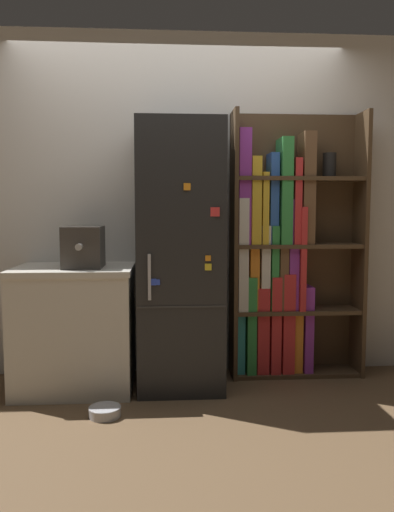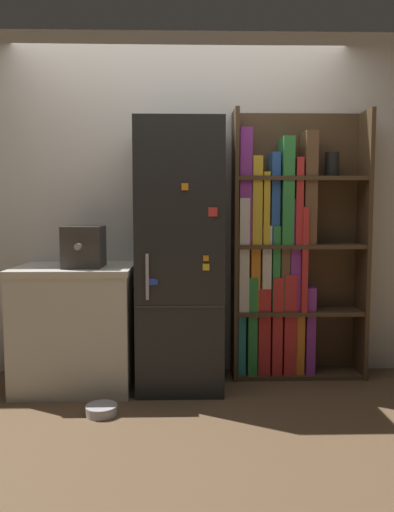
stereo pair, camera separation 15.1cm
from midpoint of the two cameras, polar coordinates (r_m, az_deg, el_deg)
name	(u,v)px [view 2 (the right image)]	position (r m, az deg, el deg)	size (l,w,h in m)	color
ground_plane	(180,390)	(3.63, -0.71, -15.12)	(16.00, 16.00, 0.00)	brown
wall_back	(180,206)	(3.88, -0.82, 5.79)	(8.00, 0.05, 2.60)	silver
refrigerator	(180,256)	(3.55, -0.75, -0.03)	(0.60, 0.65, 1.87)	black
bookshelf	(283,256)	(3.83, 10.91, -0.05)	(1.00, 0.29, 1.99)	#4C3823
kitchen_counter	(76,326)	(3.69, -12.49, -7.83)	(0.82, 0.66, 0.87)	beige
espresso_machine	(84,247)	(3.54, -11.61, 1.05)	(0.26, 0.37, 0.28)	#38332D
pet_bowl	(102,409)	(3.27, -9.50, -16.92)	(0.20, 0.20, 0.06)	#B7B7BC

